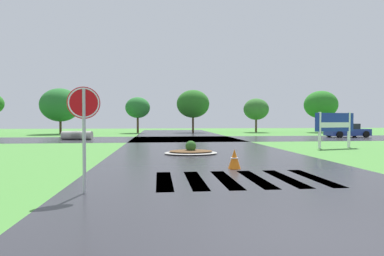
{
  "coord_description": "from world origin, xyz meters",
  "views": [
    {
      "loc": [
        -2.4,
        -4.21,
        1.76
      ],
      "look_at": [
        -0.68,
        12.23,
        1.32
      ],
      "focal_mm": 29.84,
      "sensor_mm": 36.0,
      "label": 1
    }
  ],
  "objects_px": {
    "stop_sign": "(84,114)",
    "estate_billboard": "(335,124)",
    "traffic_cone": "(234,159)",
    "median_island": "(191,151)",
    "car_white_sedan": "(347,131)",
    "drainage_pipe_stack": "(77,135)"
  },
  "relations": [
    {
      "from": "stop_sign",
      "to": "estate_billboard",
      "type": "height_order",
      "value": "stop_sign"
    },
    {
      "from": "stop_sign",
      "to": "estate_billboard",
      "type": "relative_size",
      "value": 0.88
    },
    {
      "from": "traffic_cone",
      "to": "median_island",
      "type": "bearing_deg",
      "value": 101.91
    },
    {
      "from": "traffic_cone",
      "to": "car_white_sedan",
      "type": "bearing_deg",
      "value": 49.68
    },
    {
      "from": "stop_sign",
      "to": "traffic_cone",
      "type": "xyz_separation_m",
      "value": [
        4.46,
        3.4,
        -1.54
      ]
    },
    {
      "from": "stop_sign",
      "to": "drainage_pipe_stack",
      "type": "xyz_separation_m",
      "value": [
        -5.31,
        20.83,
        -1.5
      ]
    },
    {
      "from": "stop_sign",
      "to": "traffic_cone",
      "type": "relative_size",
      "value": 3.61
    },
    {
      "from": "car_white_sedan",
      "to": "traffic_cone",
      "type": "relative_size",
      "value": 6.04
    },
    {
      "from": "estate_billboard",
      "to": "drainage_pipe_stack",
      "type": "bearing_deg",
      "value": -42.77
    },
    {
      "from": "drainage_pipe_stack",
      "to": "traffic_cone",
      "type": "distance_m",
      "value": 19.98
    },
    {
      "from": "median_island",
      "to": "car_white_sedan",
      "type": "relative_size",
      "value": 0.64
    },
    {
      "from": "stop_sign",
      "to": "median_island",
      "type": "bearing_deg",
      "value": 49.18
    },
    {
      "from": "drainage_pipe_stack",
      "to": "median_island",
      "type": "bearing_deg",
      "value": -54.94
    },
    {
      "from": "car_white_sedan",
      "to": "drainage_pipe_stack",
      "type": "xyz_separation_m",
      "value": [
        -25.91,
        -1.6,
        -0.25
      ]
    },
    {
      "from": "median_island",
      "to": "stop_sign",
      "type": "bearing_deg",
      "value": -111.96
    },
    {
      "from": "median_island",
      "to": "traffic_cone",
      "type": "bearing_deg",
      "value": -78.09
    },
    {
      "from": "stop_sign",
      "to": "car_white_sedan",
      "type": "height_order",
      "value": "stop_sign"
    },
    {
      "from": "drainage_pipe_stack",
      "to": "traffic_cone",
      "type": "height_order",
      "value": "drainage_pipe_stack"
    },
    {
      "from": "median_island",
      "to": "car_white_sedan",
      "type": "height_order",
      "value": "car_white_sedan"
    },
    {
      "from": "estate_billboard",
      "to": "drainage_pipe_stack",
      "type": "height_order",
      "value": "estate_billboard"
    },
    {
      "from": "stop_sign",
      "to": "drainage_pipe_stack",
      "type": "distance_m",
      "value": 21.55
    },
    {
      "from": "estate_billboard",
      "to": "car_white_sedan",
      "type": "relative_size",
      "value": 0.68
    }
  ]
}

